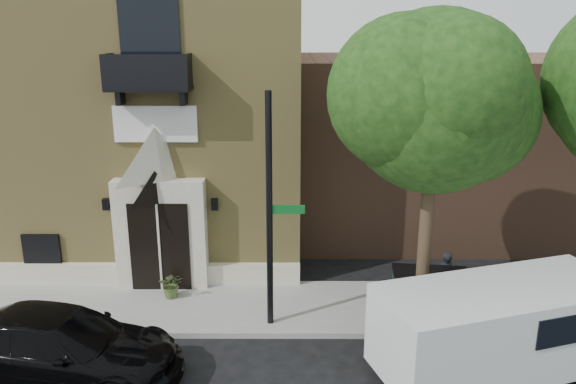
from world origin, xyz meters
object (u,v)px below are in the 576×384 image
object	(u,v)px
street_sign	(270,212)
pedestrian_near	(444,279)
fire_hydrant	(459,315)
dumpster	(430,295)
cargo_van	(508,327)
black_sedan	(62,346)

from	to	relation	value
street_sign	pedestrian_near	world-z (taller)	street_sign
fire_hydrant	dumpster	xyz separation A→B (m)	(-0.60, 0.57, 0.26)
cargo_van	street_sign	distance (m)	5.92
fire_hydrant	pedestrian_near	world-z (taller)	pedestrian_near
street_sign	fire_hydrant	world-z (taller)	street_sign
cargo_van	street_sign	xyz separation A→B (m)	(-5.19, 2.11, 1.91)
dumpster	cargo_van	bearing A→B (deg)	-59.06
pedestrian_near	fire_hydrant	bearing A→B (deg)	63.74
fire_hydrant	pedestrian_near	bearing A→B (deg)	92.24
black_sedan	dumpster	bearing A→B (deg)	-64.45
black_sedan	street_sign	xyz separation A→B (m)	(4.50, 2.18, 2.36)
dumpster	pedestrian_near	xyz separation A→B (m)	(0.55, 0.73, 0.13)
cargo_van	dumpster	bearing A→B (deg)	97.15
cargo_van	dumpster	distance (m)	2.63
black_sedan	pedestrian_near	xyz separation A→B (m)	(9.16, 3.15, 0.14)
black_sedan	cargo_van	distance (m)	9.70
dumpster	black_sedan	bearing A→B (deg)	-157.97
cargo_van	fire_hydrant	xyz separation A→B (m)	(-0.48, 1.79, -0.69)
dumpster	street_sign	bearing A→B (deg)	-170.30
cargo_van	black_sedan	bearing A→B (deg)	162.92
street_sign	fire_hydrant	size ratio (longest dim) A/B	7.57
black_sedan	pedestrian_near	world-z (taller)	pedestrian_near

